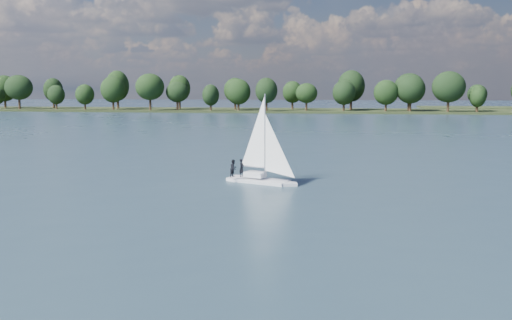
% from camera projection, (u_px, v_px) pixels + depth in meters
% --- Properties ---
extents(ground, '(700.00, 700.00, 0.00)m').
position_uv_depth(ground, '(275.00, 132.00, 121.75)').
color(ground, '#233342').
rests_on(ground, ground).
extents(far_shore, '(660.00, 40.00, 1.50)m').
position_uv_depth(far_shore, '(308.00, 111.00, 231.53)').
color(far_shore, black).
rests_on(far_shore, ground).
extents(sailboat, '(7.11, 4.51, 9.10)m').
position_uv_depth(sailboat, '(258.00, 157.00, 55.62)').
color(sailboat, silver).
rests_on(sailboat, ground).
extents(treeline, '(562.35, 73.59, 18.08)m').
position_uv_depth(treeline, '(312.00, 91.00, 226.41)').
color(treeline, black).
rests_on(treeline, ground).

